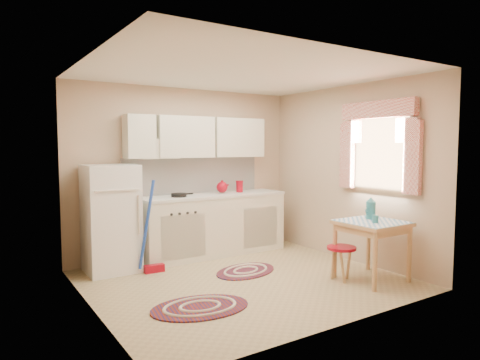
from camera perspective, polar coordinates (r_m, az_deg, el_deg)
name	(u,v)px	position (r m, az deg, el deg)	size (l,w,h in m)	color
room_shell	(244,149)	(5.42, 0.50, 4.09)	(3.64, 3.60, 2.52)	tan
fridge	(111,218)	(5.83, -16.83, -4.93)	(0.65, 0.60, 1.40)	white
broom	(154,227)	(5.66, -11.45, -6.13)	(0.28, 0.12, 1.20)	#1C43B1
base_cabinets	(213,226)	(6.51, -3.63, -6.08)	(2.25, 0.60, 0.88)	beige
countertop	(213,195)	(6.44, -3.65, -2.05)	(2.27, 0.62, 0.04)	silver
frying_pan	(179,195)	(6.13, -8.16, -2.01)	(0.22, 0.22, 0.05)	black
red_kettle	(222,187)	(6.51, -2.41, -0.97)	(0.19, 0.17, 0.19)	maroon
red_canister	(240,187)	(6.68, -0.07, -0.95)	(0.11, 0.11, 0.16)	maroon
table	(371,251)	(5.54, 17.12, -9.00)	(0.72, 0.72, 0.72)	tan
stool	(341,263)	(5.45, 13.35, -10.77)	(0.35, 0.35, 0.42)	maroon
coffee_pot	(371,208)	(5.61, 17.04, -3.57)	(0.15, 0.13, 0.29)	teal
mug	(375,219)	(5.35, 17.59, -5.02)	(0.07, 0.07, 0.10)	teal
rug_center	(246,271)	(5.71, 0.77, -12.04)	(0.91, 0.60, 0.02)	maroon
rug_left	(200,307)	(4.53, -5.35, -16.56)	(1.02, 0.68, 0.02)	maroon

